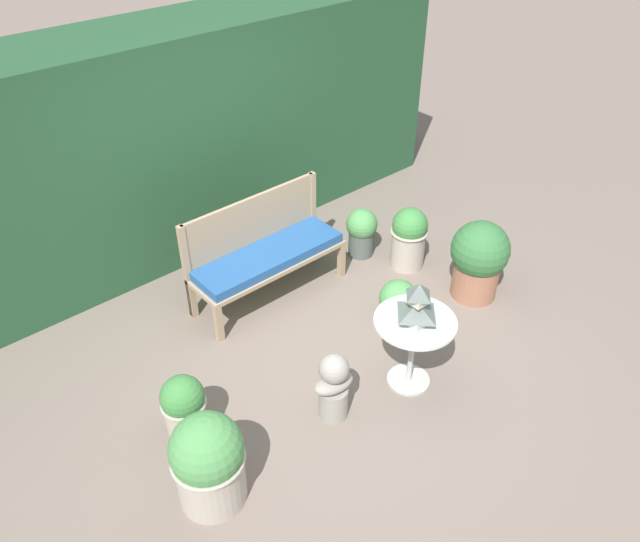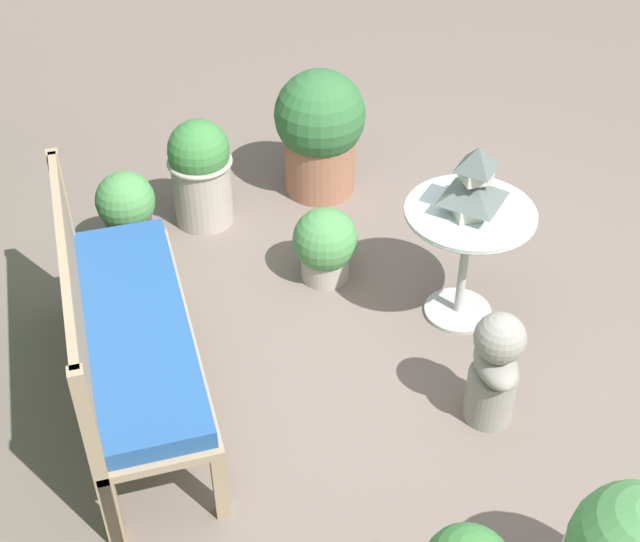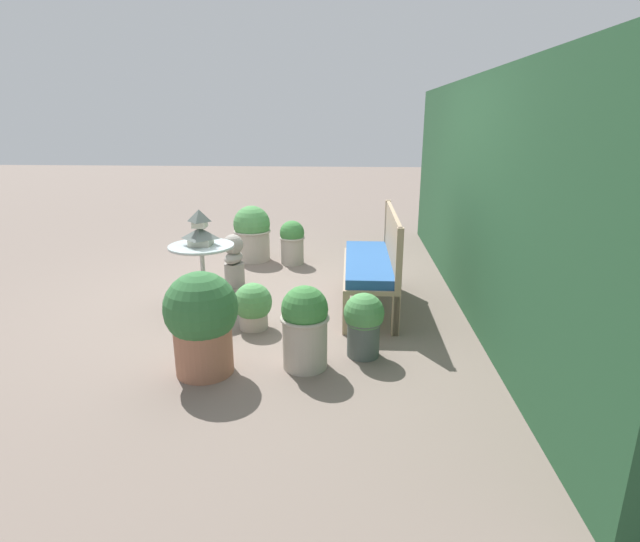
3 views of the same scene
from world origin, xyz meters
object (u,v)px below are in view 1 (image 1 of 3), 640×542
Objects in this scene: potted_plant_path_edge at (184,407)px; garden_bench at (269,259)px; patio_table at (414,334)px; potted_plant_patio_mid at (398,302)px; garden_bust at (334,386)px; potted_plant_bench_left at (479,258)px; potted_plant_table_far at (208,461)px; pagoda_birdhouse at (417,305)px; potted_plant_hedge_corner at (361,231)px; potted_plant_table_near at (409,237)px.

garden_bench is at bearing 32.31° from potted_plant_path_edge.
potted_plant_patio_mid is (0.48, 0.58, -0.30)m from patio_table.
patio_table is 0.74m from garden_bust.
garden_bench is at bearing 79.57° from garden_bust.
potted_plant_table_far is (-3.09, -0.22, -0.04)m from potted_plant_bench_left.
potted_plant_path_edge is at bearing 158.94° from garden_bust.
garden_bench is 2.50× the size of garden_bust.
garden_bust is (-0.53, -1.49, -0.11)m from garden_bench.
patio_table is 1.79m from potted_plant_table_far.
garden_bench is 1.58m from garden_bust.
garden_bench is 1.91× the size of potted_plant_bench_left.
potted_plant_path_edge is at bearing 156.83° from pagoda_birdhouse.
potted_plant_hedge_corner is at bearing 18.30° from potted_plant_path_edge.
potted_plant_hedge_corner is 0.72× the size of potted_plant_table_far.
potted_plant_bench_left reaches higher than garden_bench.
potted_plant_table_near is at bearing -21.19° from garden_bench.
potted_plant_bench_left reaches higher than patio_table.
pagoda_birdhouse is 1.69m from potted_plant_table_near.
garden_bust is 0.92× the size of potted_plant_table_near.
potted_plant_hedge_corner reaches higher than garden_bench.
potted_plant_hedge_corner is 0.92× the size of potted_plant_path_edge.
potted_plant_bench_left reaches higher than garden_bust.
potted_plant_table_near is at bearing 43.25° from pagoda_birdhouse.
potted_plant_table_near is (1.18, 1.11, -0.46)m from pagoda_birdhouse.
potted_plant_path_edge is (-0.95, 0.55, -0.01)m from garden_bust.
pagoda_birdhouse reaches higher than patio_table.
potted_plant_bench_left is at bearing -40.70° from garden_bench.
potted_plant_patio_mid is (2.26, 0.43, -0.16)m from potted_plant_table_far.
potted_plant_patio_mid is (1.17, 0.43, -0.09)m from garden_bust.
potted_plant_bench_left is 2.97m from potted_plant_path_edge.
potted_plant_path_edge is (-1.64, 0.70, -0.50)m from pagoda_birdhouse.
potted_plant_hedge_corner is (0.97, 1.56, -0.51)m from pagoda_birdhouse.
potted_plant_bench_left reaches higher than potted_plant_hedge_corner.
garden_bench is 1.25m from potted_plant_patio_mid.
garden_bust is 1.41× the size of potted_plant_patio_mid.
garden_bust is 2.11m from potted_plant_table_near.
patio_table is 1.86× the size of pagoda_birdhouse.
pagoda_birdhouse is 1.84m from potted_plant_table_far.
patio_table is 0.81m from potted_plant_patio_mid.
garden_bust reaches higher than potted_plant_patio_mid.
potted_plant_table_far is 2.30m from potted_plant_patio_mid.
potted_plant_table_far is at bearing -152.81° from potted_plant_hedge_corner.
potted_plant_path_edge is at bearing -171.67° from potted_plant_table_near.
potted_plant_path_edge is 0.78× the size of potted_plant_table_far.
garden_bench is at bearing 95.62° from patio_table.
potted_plant_bench_left is at bearing -80.32° from potted_plant_table_near.
pagoda_birdhouse is 0.58× the size of garden_bust.
garden_bust is at bearing -159.63° from potted_plant_patio_mid.
garden_bust reaches higher than potted_plant_hedge_corner.
potted_plant_bench_left is at bearing 4.03° from potted_plant_table_far.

